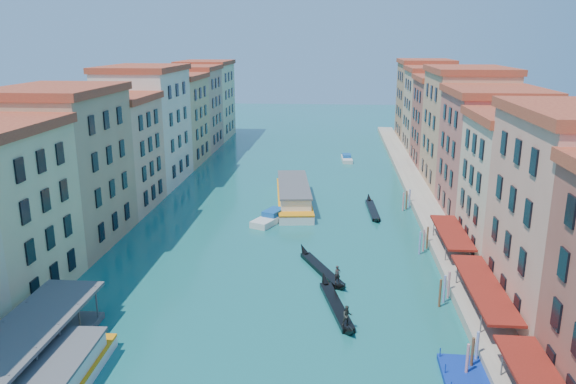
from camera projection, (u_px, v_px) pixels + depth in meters
The scene contains 14 objects.
left_bank_palazzos at pixel (134, 136), 94.55m from camera, with size 12.80×128.40×21.00m.
right_bank_palazzos at pixel (473, 140), 90.26m from camera, with size 12.80×128.40×21.00m.
quay at pixel (419, 194), 93.36m from camera, with size 4.00×140.00×1.00m, color gray.
restaurant_awnings at pixel (485, 289), 52.34m from camera, with size 3.20×44.55×3.12m.
vaporetto_stop at pixel (34, 348), 45.31m from camera, with size 5.40×16.40×3.65m.
mooring_poles_right at pixel (439, 279), 58.61m from camera, with size 1.44×54.24×3.20m.
mooring_poles_left at pixel (5, 348), 45.55m from camera, with size 0.24×8.24×3.20m.
vaporetto_far at pixel (294, 194), 89.63m from camera, with size 7.61×22.63×3.30m.
gondola_fore at pixel (322, 268), 63.56m from camera, with size 6.45×12.16×2.59m.
gondola_right at pixel (337, 305), 54.62m from camera, with size 4.03×13.00×2.62m.
gondola_far at pixel (372, 209), 85.79m from camera, with size 1.74×13.03×1.84m.
motorboat_mid at pixel (272, 217), 80.94m from camera, with size 5.56×8.33×1.66m.
motorboat_far at pixel (347, 158), 121.07m from camera, with size 2.47×6.78×1.38m.
blue_dock at pixel (467, 376), 43.54m from camera, with size 3.78×5.61×0.46m.
Camera 1 is at (7.91, -26.46, 25.60)m, focal length 35.00 mm.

